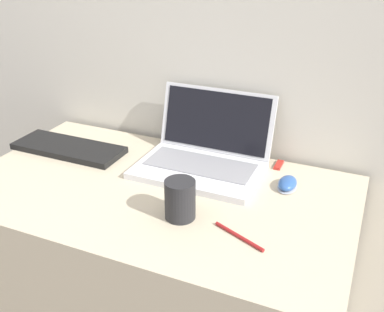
{
  "coord_description": "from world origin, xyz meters",
  "views": [
    {
      "loc": [
        0.54,
        -0.66,
        1.4
      ],
      "look_at": [
        0.08,
        0.41,
        0.83
      ],
      "focal_mm": 42.0,
      "sensor_mm": 36.0,
      "label": 1
    }
  ],
  "objects_px": {
    "pen": "(239,236)",
    "computer_mouse": "(287,184)",
    "external_keyboard": "(69,148)",
    "usb_stick": "(279,165)",
    "drink_cup": "(180,199)",
    "laptop": "(204,153)"
  },
  "relations": [
    {
      "from": "pen",
      "to": "computer_mouse",
      "type": "bearing_deg",
      "value": 79.57
    },
    {
      "from": "external_keyboard",
      "to": "usb_stick",
      "type": "xyz_separation_m",
      "value": [
        0.67,
        0.17,
        -0.01
      ]
    },
    {
      "from": "computer_mouse",
      "to": "external_keyboard",
      "type": "height_order",
      "value": "computer_mouse"
    },
    {
      "from": "external_keyboard",
      "to": "pen",
      "type": "relative_size",
      "value": 2.69
    },
    {
      "from": "drink_cup",
      "to": "external_keyboard",
      "type": "bearing_deg",
      "value": 157.83
    },
    {
      "from": "drink_cup",
      "to": "pen",
      "type": "relative_size",
      "value": 0.74
    },
    {
      "from": "laptop",
      "to": "external_keyboard",
      "type": "bearing_deg",
      "value": -170.48
    },
    {
      "from": "external_keyboard",
      "to": "computer_mouse",
      "type": "bearing_deg",
      "value": 3.86
    },
    {
      "from": "usb_stick",
      "to": "computer_mouse",
      "type": "bearing_deg",
      "value": -66.09
    },
    {
      "from": "drink_cup",
      "to": "computer_mouse",
      "type": "relative_size",
      "value": 1.2
    },
    {
      "from": "laptop",
      "to": "external_keyboard",
      "type": "relative_size",
      "value": 0.99
    },
    {
      "from": "drink_cup",
      "to": "computer_mouse",
      "type": "xyz_separation_m",
      "value": [
        0.22,
        0.26,
        -0.04
      ]
    },
    {
      "from": "laptop",
      "to": "pen",
      "type": "xyz_separation_m",
      "value": [
        0.22,
        -0.31,
        -0.04
      ]
    },
    {
      "from": "usb_stick",
      "to": "external_keyboard",
      "type": "bearing_deg",
      "value": -165.6
    },
    {
      "from": "computer_mouse",
      "to": "laptop",
      "type": "bearing_deg",
      "value": 174.07
    },
    {
      "from": "computer_mouse",
      "to": "pen",
      "type": "bearing_deg",
      "value": -100.43
    },
    {
      "from": "computer_mouse",
      "to": "external_keyboard",
      "type": "xyz_separation_m",
      "value": [
        -0.73,
        -0.05,
        -0.0
      ]
    },
    {
      "from": "external_keyboard",
      "to": "pen",
      "type": "distance_m",
      "value": 0.72
    },
    {
      "from": "laptop",
      "to": "pen",
      "type": "height_order",
      "value": "laptop"
    },
    {
      "from": "laptop",
      "to": "pen",
      "type": "relative_size",
      "value": 2.66
    },
    {
      "from": "drink_cup",
      "to": "pen",
      "type": "height_order",
      "value": "drink_cup"
    },
    {
      "from": "laptop",
      "to": "computer_mouse",
      "type": "distance_m",
      "value": 0.27
    }
  ]
}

